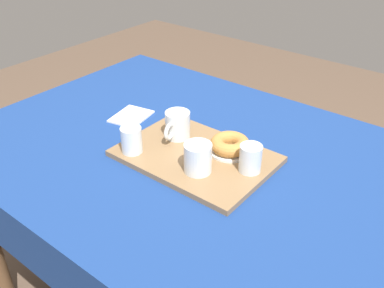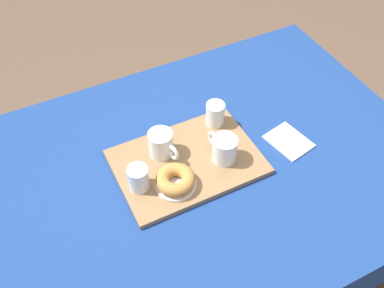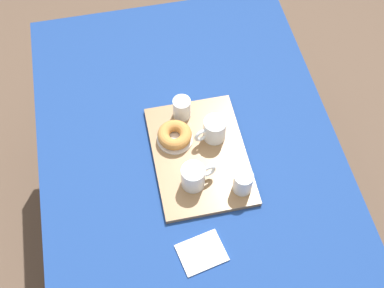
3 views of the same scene
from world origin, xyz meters
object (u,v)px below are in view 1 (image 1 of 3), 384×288
water_glass_far (132,141)px  sugar_donut_left (230,144)px  tea_mug_left (177,126)px  dining_table (201,178)px  tea_mug_right (198,158)px  water_glass_near (250,160)px  donut_plate_left (230,151)px  serving_tray (195,156)px  paper_napkin (131,116)px

water_glass_far → sugar_donut_left: water_glass_far is taller
tea_mug_left → water_glass_far: (-0.05, -0.15, -0.00)m
sugar_donut_left → water_glass_far: bearing=-142.1°
dining_table → water_glass_far: (-0.15, -0.13, 0.14)m
tea_mug_right → sugar_donut_left: 0.13m
water_glass_near → donut_plate_left: bearing=154.3°
water_glass_near → serving_tray: bearing=-171.9°
tea_mug_right → water_glass_near: bearing=37.7°
dining_table → tea_mug_left: size_ratio=12.89×
tea_mug_right → donut_plate_left: tea_mug_right is taller
water_glass_far → donut_plate_left: (0.23, 0.18, -0.03)m
serving_tray → sugar_donut_left: size_ratio=3.77×
dining_table → paper_napkin: paper_napkin is taller
serving_tray → donut_plate_left: bearing=43.1°
serving_tray → paper_napkin: size_ratio=3.23×
water_glass_near → donut_plate_left: 0.11m
tea_mug_left → donut_plate_left: size_ratio=0.95×
serving_tray → paper_napkin: (-0.33, 0.07, -0.01)m
sugar_donut_left → paper_napkin: (-0.41, -0.01, -0.04)m
donut_plate_left → tea_mug_left: bearing=-170.7°
sugar_donut_left → tea_mug_left: bearing=-170.7°
paper_napkin → donut_plate_left: bearing=0.7°
dining_table → water_glass_far: bearing=-139.4°
dining_table → tea_mug_right: bearing=-57.1°
serving_tray → water_glass_far: (-0.15, -0.11, 0.04)m
dining_table → paper_napkin: size_ratio=11.03×
dining_table → sugar_donut_left: sugar_donut_left is taller
serving_tray → sugar_donut_left: 0.11m
dining_table → serving_tray: (-0.00, -0.03, 0.09)m
tea_mug_left → donut_plate_left: bearing=9.3°
donut_plate_left → sugar_donut_left: size_ratio=1.05×
serving_tray → donut_plate_left: donut_plate_left is taller
tea_mug_right → water_glass_near: 0.14m
paper_napkin → tea_mug_left: bearing=-5.9°
water_glass_near → tea_mug_left: bearing=176.3°
serving_tray → sugar_donut_left: (0.08, 0.07, 0.04)m
tea_mug_left → water_glass_far: 0.16m
tea_mug_right → water_glass_far: 0.22m
serving_tray → water_glass_near: 0.18m
water_glass_far → water_glass_near: bearing=21.9°
water_glass_far → sugar_donut_left: 0.29m
tea_mug_right → tea_mug_left: bearing=147.3°
serving_tray → water_glass_near: size_ratio=5.58×
water_glass_far → donut_plate_left: size_ratio=0.64×
serving_tray → tea_mug_right: bearing=-45.3°
serving_tray → paper_napkin: serving_tray is taller
tea_mug_right → donut_plate_left: size_ratio=0.94×
tea_mug_right → donut_plate_left: bearing=83.6°
donut_plate_left → paper_napkin: bearing=-179.3°
tea_mug_left → dining_table: bearing=-8.3°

